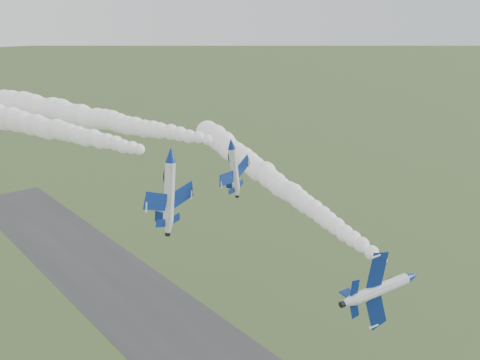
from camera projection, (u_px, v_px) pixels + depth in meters
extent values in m
cube|color=#313134|center=(204.00, 359.00, 107.32)|extent=(24.00, 260.00, 0.04)
cylinder|color=silver|center=(412.00, 276.00, 72.13)|extent=(3.20, 8.92, 1.67)
cone|color=navy|center=(445.00, 295.00, 67.53)|extent=(2.05, 2.56, 1.67)
cone|color=silver|center=(384.00, 261.00, 76.56)|extent=(1.98, 2.15, 1.67)
cylinder|color=black|center=(379.00, 258.00, 77.43)|extent=(0.95, 0.77, 0.85)
ellipsoid|color=black|center=(428.00, 282.00, 70.51)|extent=(1.63, 3.16, 1.12)
cube|color=navy|center=(407.00, 254.00, 71.70)|extent=(0.93, 2.55, 4.80)
cube|color=navy|center=(405.00, 294.00, 73.82)|extent=(0.93, 2.55, 4.80)
cube|color=navy|center=(389.00, 253.00, 75.22)|extent=(0.45, 1.17, 2.09)
cube|color=navy|center=(388.00, 274.00, 76.35)|extent=(0.45, 1.17, 2.09)
cube|color=navy|center=(397.00, 261.00, 76.17)|extent=(2.56, 2.05, 0.29)
cylinder|color=silver|center=(171.00, 155.00, 82.81)|extent=(4.86, 9.55, 1.88)
cone|color=navy|center=(202.00, 160.00, 79.82)|extent=(2.59, 2.95, 1.88)
cone|color=silver|center=(143.00, 150.00, 85.69)|extent=(2.44, 2.53, 1.88)
cylinder|color=black|center=(137.00, 149.00, 86.25)|extent=(1.12, 0.95, 0.95)
ellipsoid|color=black|center=(183.00, 153.00, 81.46)|extent=(2.24, 3.47, 1.25)
cube|color=navy|center=(152.00, 157.00, 80.46)|extent=(5.76, 4.23, 0.79)
cube|color=navy|center=(179.00, 153.00, 86.13)|extent=(5.76, 4.23, 0.79)
cube|color=navy|center=(140.00, 152.00, 83.67)|extent=(2.53, 1.90, 0.39)
cube|color=navy|center=(155.00, 150.00, 86.69)|extent=(2.53, 1.90, 0.39)
cube|color=navy|center=(149.00, 142.00, 84.74)|extent=(1.00, 1.84, 2.47)
cylinder|color=silver|center=(231.00, 143.00, 90.02)|extent=(3.78, 7.53, 1.54)
cone|color=navy|center=(255.00, 147.00, 87.63)|extent=(2.07, 2.33, 1.54)
cone|color=silver|center=(209.00, 140.00, 92.33)|extent=(1.96, 1.99, 1.54)
cylinder|color=black|center=(205.00, 139.00, 92.79)|extent=(0.91, 0.75, 0.78)
ellipsoid|color=black|center=(240.00, 142.00, 88.83)|extent=(1.77, 2.74, 1.03)
cube|color=navy|center=(219.00, 150.00, 88.50)|extent=(4.48, 3.27, 0.85)
cube|color=navy|center=(236.00, 138.00, 92.39)|extent=(4.48, 3.27, 0.85)
cube|color=navy|center=(209.00, 144.00, 90.89)|extent=(1.97, 1.47, 0.40)
cube|color=navy|center=(218.00, 138.00, 92.96)|extent=(1.97, 1.47, 0.40)
cube|color=navy|center=(213.00, 135.00, 91.31)|extent=(0.87, 1.48, 1.93)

